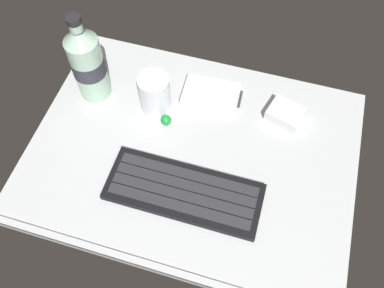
{
  "coord_description": "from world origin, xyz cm",
  "views": [
    {
      "loc": [
        11.31,
        -38.39,
        70.86
      ],
      "look_at": [
        0.0,
        0.0,
        3.0
      ],
      "focal_mm": 38.38,
      "sensor_mm": 36.0,
      "label": 1
    }
  ],
  "objects": [
    {
      "name": "charger_block",
      "position": [
        16.15,
        13.43,
        1.2
      ],
      "size": [
        8.28,
        7.33,
        2.4
      ],
      "primitive_type": "cube",
      "rotation": [
        0.0,
        0.0,
        -0.28
      ],
      "color": "silver",
      "rests_on": "ground_plane"
    },
    {
      "name": "juice_cup",
      "position": [
        -10.5,
        8.75,
        3.91
      ],
      "size": [
        6.4,
        6.4,
        8.5
      ],
      "color": "silver",
      "rests_on": "ground_plane"
    },
    {
      "name": "water_bottle",
      "position": [
        -24.19,
        8.64,
        9.01
      ],
      "size": [
        6.73,
        6.73,
        20.8
      ],
      "color": "#9EC1A8",
      "rests_on": "ground_plane"
    },
    {
      "name": "handheld_device",
      "position": [
        -0.09,
        14.51,
        0.73
      ],
      "size": [
        13.05,
        8.15,
        1.5
      ],
      "color": "silver",
      "rests_on": "ground_plane"
    },
    {
      "name": "trackball_mouse",
      "position": [
        -7.0,
        5.0,
        1.1
      ],
      "size": [
        2.2,
        2.2,
        2.2
      ],
      "primitive_type": "sphere",
      "color": "#198C33",
      "rests_on": "ground_plane"
    },
    {
      "name": "keyboard",
      "position": [
        1.1,
        -9.05,
        0.81
      ],
      "size": [
        29.02,
        11.05,
        1.7
      ],
      "color": "black",
      "rests_on": "ground_plane"
    },
    {
      "name": "ground_plane",
      "position": [
        0.0,
        -0.23,
        -0.99
      ],
      "size": [
        64.0,
        48.0,
        2.8
      ],
      "color": "#B7BABC"
    }
  ]
}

